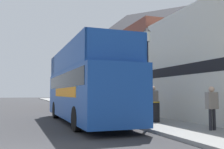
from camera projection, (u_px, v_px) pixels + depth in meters
The scene contains 11 objects.
ground_plane at pixel (12, 109), 25.56m from camera, with size 144.00×144.00×0.00m, color #333335.
sidewalk at pixel (92, 109), 25.11m from camera, with size 2.97×108.00×0.14m.
brick_terrace_rear at pixel (127, 61), 28.77m from camera, with size 6.00×21.29×10.26m.
tour_bus at pixel (85, 90), 14.22m from camera, with size 2.70×10.32×3.97m.
parked_car_ahead_of_bus at pixel (68, 104), 22.55m from camera, with size 1.94×4.23×1.42m.
pedestrian_second at pixel (212, 104), 10.29m from camera, with size 0.45×0.25×1.72m.
pedestrian_third at pixel (153, 100), 14.03m from camera, with size 0.48×0.26×1.83m.
lamp_post_nearest at pixel (147, 57), 12.01m from camera, with size 0.35×0.35×4.49m.
lamp_post_second at pixel (99, 71), 20.26m from camera, with size 0.35×0.35×4.59m.
lamp_post_third at pixel (74, 78), 28.35m from camera, with size 0.35×0.35×4.36m.
litter_bin at pixel (155, 111), 13.24m from camera, with size 0.48×0.48×1.03m.
Camera 1 is at (0.81, -6.52, 1.59)m, focal length 42.00 mm.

